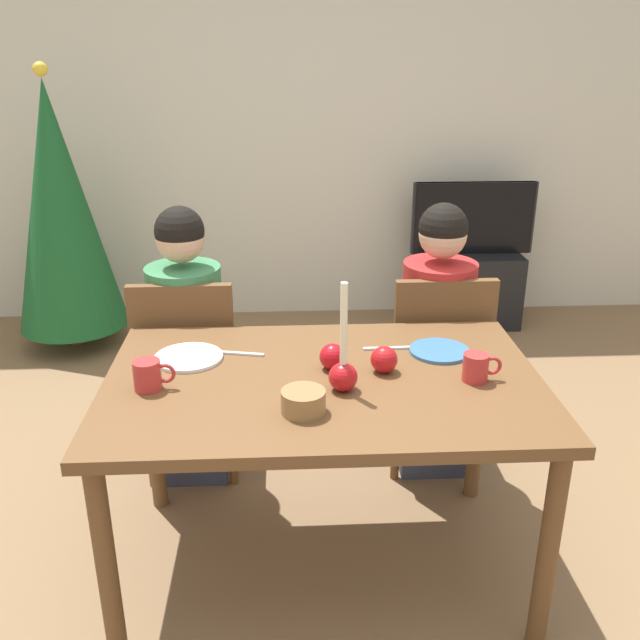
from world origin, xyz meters
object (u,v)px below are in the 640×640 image
at_px(person_right_child, 435,345).
at_px(plate_left, 189,357).
at_px(dining_table, 323,401).
at_px(bowl_walnuts, 303,401).
at_px(tv, 473,218).
at_px(christmas_tree, 60,209).
at_px(tv_stand, 468,288).
at_px(plate_right, 439,351).
at_px(person_left_child, 189,351).
at_px(chair_right, 436,361).
at_px(mug_left, 148,375).
at_px(candle_centerpiece, 343,369).
at_px(apple_by_left_plate, 333,357).
at_px(chair_left, 189,367).
at_px(apple_near_candle, 384,359).
at_px(mug_right, 477,367).

distance_m(person_right_child, plate_left, 1.08).
height_order(dining_table, bowl_walnuts, bowl_walnuts).
distance_m(tv, christmas_tree, 2.52).
bearing_deg(tv_stand, tv, 90.00).
relative_size(dining_table, plate_right, 6.74).
bearing_deg(tv_stand, person_left_child, -134.19).
height_order(chair_right, tv, tv).
xyz_separation_m(tv, plate_left, (-1.54, -2.13, 0.05)).
bearing_deg(mug_left, plate_left, 66.45).
bearing_deg(chair_right, candle_centerpiece, -123.12).
xyz_separation_m(person_right_child, apple_by_left_plate, (-0.47, -0.57, 0.22)).
height_order(tv, candle_centerpiece, candle_centerpiece).
xyz_separation_m(candle_centerpiece, plate_right, (0.36, 0.26, -0.06)).
xyz_separation_m(christmas_tree, mug_left, (0.87, -2.09, -0.06)).
relative_size(chair_right, tv_stand, 1.41).
bearing_deg(person_right_child, tv_stand, 70.57).
distance_m(chair_left, apple_by_left_plate, 0.82).
bearing_deg(dining_table, person_left_child, 129.05).
relative_size(plate_left, apple_near_candle, 2.63).
bearing_deg(mug_left, christmas_tree, 112.53).
bearing_deg(person_left_child, mug_left, -91.92).
height_order(person_left_child, plate_left, person_left_child).
bearing_deg(christmas_tree, chair_right, -36.83).
bearing_deg(apple_near_candle, chair_left, 141.40).
xyz_separation_m(plate_left, apple_by_left_plate, (0.48, -0.10, 0.04)).
relative_size(dining_table, plate_left, 6.02).
height_order(chair_left, tv_stand, chair_left).
xyz_separation_m(person_right_child, plate_right, (-0.10, -0.47, 0.19)).
bearing_deg(mug_right, tv_stand, 75.37).
bearing_deg(dining_table, candle_centerpiece, -57.48).
relative_size(plate_right, bowl_walnuts, 1.60).
xyz_separation_m(dining_table, tv, (1.09, 2.30, 0.04)).
xyz_separation_m(christmas_tree, mug_right, (1.89, -2.09, -0.06)).
distance_m(dining_table, candle_centerpiece, 0.19).
height_order(chair_right, candle_centerpiece, candle_centerpiece).
distance_m(person_right_child, tv_stand, 1.79).
bearing_deg(apple_near_candle, apple_by_left_plate, 169.30).
distance_m(dining_table, person_right_child, 0.82).
relative_size(person_right_child, bowl_walnuts, 9.00).
bearing_deg(mug_right, chair_left, 147.00).
xyz_separation_m(chair_left, person_right_child, (1.03, 0.03, 0.06)).
xyz_separation_m(plate_left, mug_left, (-0.09, -0.21, 0.04)).
relative_size(chair_left, person_right_child, 0.77).
relative_size(dining_table, apple_near_candle, 15.82).
distance_m(tv, bowl_walnuts, 2.78).
height_order(tv, mug_right, tv).
bearing_deg(dining_table, tv_stand, 64.56).
height_order(chair_right, mug_left, chair_right).
bearing_deg(chair_left, dining_table, -49.49).
bearing_deg(apple_near_candle, person_left_child, 139.86).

